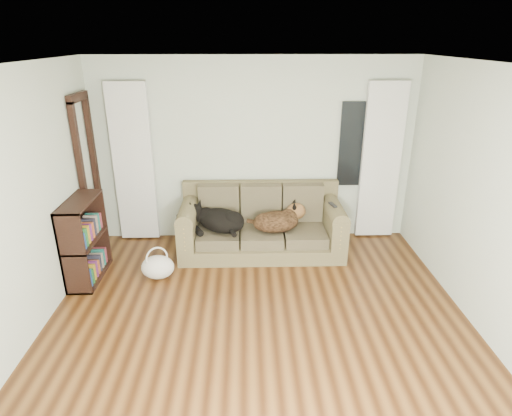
{
  "coord_description": "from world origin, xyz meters",
  "views": [
    {
      "loc": [
        -0.12,
        -3.42,
        2.82
      ],
      "look_at": [
        0.0,
        1.6,
        0.8
      ],
      "focal_mm": 30.0,
      "sensor_mm": 36.0,
      "label": 1
    }
  ],
  "objects_px": {
    "dog_shepherd": "(278,220)",
    "sofa": "(262,221)",
    "tote_bag": "(158,266)",
    "dog_black_lab": "(218,221)",
    "bookshelf": "(85,241)"
  },
  "relations": [
    {
      "from": "dog_shepherd",
      "to": "sofa",
      "type": "bearing_deg",
      "value": -26.44
    },
    {
      "from": "tote_bag",
      "to": "sofa",
      "type": "bearing_deg",
      "value": 28.1
    },
    {
      "from": "dog_shepherd",
      "to": "tote_bag",
      "type": "relative_size",
      "value": 1.62
    },
    {
      "from": "dog_black_lab",
      "to": "dog_shepherd",
      "type": "xyz_separation_m",
      "value": [
        0.82,
        -0.02,
        0.01
      ]
    },
    {
      "from": "dog_shepherd",
      "to": "dog_black_lab",
      "type": "bearing_deg",
      "value": -13.27
    },
    {
      "from": "sofa",
      "to": "tote_bag",
      "type": "bearing_deg",
      "value": -151.9
    },
    {
      "from": "dog_black_lab",
      "to": "bookshelf",
      "type": "relative_size",
      "value": 0.69
    },
    {
      "from": "dog_black_lab",
      "to": "bookshelf",
      "type": "xyz_separation_m",
      "value": [
        -1.58,
        -0.62,
        0.02
      ]
    },
    {
      "from": "dog_black_lab",
      "to": "tote_bag",
      "type": "distance_m",
      "value": 1.03
    },
    {
      "from": "sofa",
      "to": "dog_shepherd",
      "type": "height_order",
      "value": "sofa"
    },
    {
      "from": "sofa",
      "to": "bookshelf",
      "type": "height_order",
      "value": "bookshelf"
    },
    {
      "from": "dog_black_lab",
      "to": "tote_bag",
      "type": "height_order",
      "value": "dog_black_lab"
    },
    {
      "from": "tote_bag",
      "to": "bookshelf",
      "type": "bearing_deg",
      "value": 177.29
    },
    {
      "from": "sofa",
      "to": "dog_black_lab",
      "type": "relative_size",
      "value": 3.14
    },
    {
      "from": "dog_shepherd",
      "to": "tote_bag",
      "type": "bearing_deg",
      "value": 10.73
    }
  ]
}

